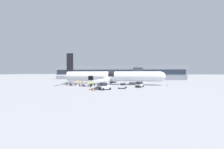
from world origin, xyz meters
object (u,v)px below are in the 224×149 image
ground_crew_loader_b (92,83)px  baggage_tug_lead (104,87)px  baggage_cart_queued (71,83)px  ground_crew_marshal (79,83)px  ground_crew_supervisor (94,83)px  baggage_tug_mid (139,85)px  baggage_tug_rear (123,86)px  baggage_cart_loading (84,84)px  ground_crew_driver (92,83)px  airplane (110,77)px  ground_crew_loader_a (90,84)px  ground_crew_helper (82,83)px

ground_crew_loader_b → baggage_tug_lead: bearing=-56.0°
baggage_cart_queued → ground_crew_marshal: ground_crew_marshal is taller
baggage_cart_queued → ground_crew_supervisor: bearing=-6.0°
baggage_cart_queued → ground_crew_supervisor: ground_crew_supervisor is taller
baggage_cart_queued → ground_crew_loader_b: bearing=-4.8°
baggage_tug_mid → baggage_tug_rear: bearing=-144.0°
baggage_tug_mid → baggage_cart_queued: size_ratio=0.73×
baggage_cart_loading → ground_crew_loader_b: bearing=39.3°
baggage_tug_lead → ground_crew_driver: 8.82m
baggage_tug_lead → airplane: bearing=94.5°
ground_crew_loader_a → ground_crew_supervisor: ground_crew_loader_a is taller
baggage_tug_rear → ground_crew_loader_b: size_ratio=1.83×
ground_crew_supervisor → ground_crew_helper: size_ratio=1.14×
baggage_cart_loading → baggage_tug_lead: bearing=-42.7°
ground_crew_marshal → baggage_tug_rear: bearing=-21.5°
baggage_cart_queued → ground_crew_loader_b: 7.32m
baggage_tug_lead → ground_crew_driver: bearing=128.8°
baggage_tug_mid → ground_crew_driver: (-13.97, -0.05, 0.26)m
baggage_cart_loading → ground_crew_driver: size_ratio=2.05×
airplane → ground_crew_helper: airplane is taller
baggage_tug_rear → ground_crew_marshal: 15.64m
airplane → baggage_cart_queued: 13.26m
baggage_tug_lead → ground_crew_supervisor: size_ratio=1.76×
airplane → ground_crew_supervisor: 7.12m
ground_crew_loader_a → baggage_cart_queued: bearing=150.1°
ground_crew_marshal → baggage_tug_lead: bearing=-42.0°
airplane → ground_crew_loader_a: size_ratio=19.29×
ground_crew_supervisor → ground_crew_marshal: ground_crew_supervisor is taller
ground_crew_loader_b → ground_crew_marshal: size_ratio=0.98×
airplane → baggage_tug_lead: size_ratio=11.12×
baggage_cart_loading → ground_crew_loader_b: ground_crew_loader_b is taller
baggage_tug_lead → baggage_tug_mid: 10.93m
ground_crew_loader_a → ground_crew_loader_b: ground_crew_loader_a is taller
ground_crew_driver → baggage_tug_rear: bearing=-18.1°
ground_crew_supervisor → baggage_cart_queued: bearing=174.0°
ground_crew_loader_a → baggage_tug_rear: bearing=-7.1°
airplane → ground_crew_marshal: (-9.37, -4.83, -1.85)m
baggage_tug_rear → ground_crew_helper: bearing=156.2°
baggage_cart_queued → ground_crew_helper: ground_crew_helper is taller
ground_crew_driver → baggage_cart_queued: bearing=161.0°
ground_crew_driver → ground_crew_helper: (-4.12, 2.90, -0.10)m
airplane → baggage_tug_mid: (9.57, -7.36, -2.07)m
baggage_cart_loading → baggage_cart_queued: size_ratio=0.86×
ground_crew_supervisor → baggage_cart_loading: bearing=-154.4°
baggage_tug_rear → baggage_cart_queued: 18.35m
ground_crew_driver → ground_crew_helper: bearing=144.8°
airplane → baggage_cart_loading: size_ratio=9.76×
baggage_tug_lead → baggage_tug_rear: (4.06, 3.74, -0.17)m
ground_crew_loader_a → ground_crew_driver: 1.99m
ground_crew_loader_b → ground_crew_marshal: bearing=173.5°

